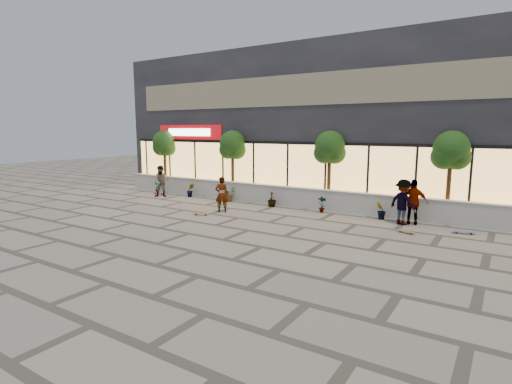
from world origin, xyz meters
The scene contains 21 objects.
ground centered at (0.00, 0.00, 0.00)m, with size 80.00×80.00×0.00m, color gray.
planter_wall centered at (0.00, 7.00, 0.52)m, with size 22.00×0.42×1.04m.
retail_building centered at (0.00, 12.49, 4.25)m, with size 24.00×9.17×8.50m.
shrub_a centered at (-8.50, 6.45, 0.41)m, with size 0.43×0.29×0.81m, color #123B14.
shrub_b centered at (-5.70, 6.45, 0.41)m, with size 0.45×0.36×0.81m, color #123B14.
shrub_c centered at (-2.90, 6.45, 0.41)m, with size 0.73×0.63×0.81m, color #123B14.
shrub_d centered at (-0.10, 6.45, 0.41)m, with size 0.45×0.45×0.81m, color #123B14.
shrub_e centered at (2.70, 6.45, 0.41)m, with size 0.43×0.29×0.81m, color #123B14.
shrub_f centered at (5.50, 6.45, 0.41)m, with size 0.45×0.36×0.81m, color #123B14.
tree_west centered at (-9.00, 7.70, 2.99)m, with size 1.60×1.50×3.92m.
tree_midwest centered at (-3.50, 7.70, 2.99)m, with size 1.60×1.50×3.92m.
tree_mideast centered at (2.50, 7.70, 2.99)m, with size 1.60×1.50×3.92m.
tree_east centered at (8.00, 7.70, 2.99)m, with size 1.60×1.50×3.92m.
skater_center centered at (-1.42, 3.92, 0.86)m, with size 0.63×0.41×1.72m, color silver.
skater_left centered at (-7.16, 5.56, 0.93)m, with size 0.90×0.70×1.86m, color tan.
skater_right_near centered at (6.90, 6.19, 0.96)m, with size 1.12×0.47×1.91m, color white.
skater_right_far centered at (6.53, 5.97, 0.96)m, with size 1.24×0.71×1.91m, color maroon.
skateboard_center centered at (-1.81, 2.81, 0.08)m, with size 0.79×0.52×0.09m.
skateboard_left centered at (-8.07, 6.20, 0.08)m, with size 0.85×0.30×0.10m.
skateboard_right_near centered at (7.00, 4.55, 0.07)m, with size 0.73×0.37×0.08m.
skateboard_right_far centered at (8.89, 5.67, 0.08)m, with size 0.85×0.40×0.10m.
Camera 1 is at (10.19, -11.14, 3.94)m, focal length 28.00 mm.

